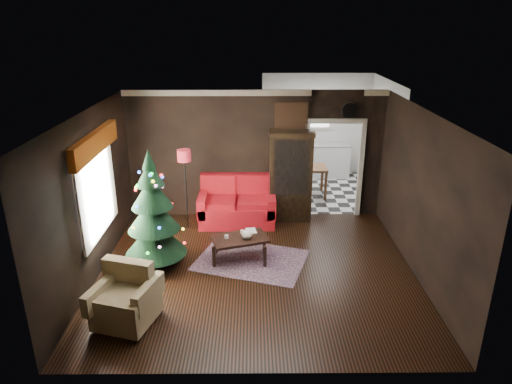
{
  "coord_description": "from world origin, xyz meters",
  "views": [
    {
      "loc": [
        -0.06,
        -7.1,
        4.19
      ],
      "look_at": [
        0.0,
        0.9,
        1.15
      ],
      "focal_mm": 32.31,
      "sensor_mm": 36.0,
      "label": 1
    }
  ],
  "objects_px": {
    "teapot": "(247,234)",
    "wall_clock": "(349,110)",
    "floor_lamp": "(186,191)",
    "curio_cabinet": "(290,178)",
    "kitchen_table": "(311,181)",
    "armchair": "(125,296)",
    "christmas_tree": "(153,211)",
    "loveseat": "(237,201)",
    "coffee_table": "(240,248)"
  },
  "relations": [
    {
      "from": "loveseat",
      "to": "kitchen_table",
      "type": "relative_size",
      "value": 2.27
    },
    {
      "from": "loveseat",
      "to": "wall_clock",
      "type": "xyz_separation_m",
      "value": [
        2.35,
        0.4,
        1.88
      ]
    },
    {
      "from": "armchair",
      "to": "teapot",
      "type": "distance_m",
      "value": 2.5
    },
    {
      "from": "teapot",
      "to": "kitchen_table",
      "type": "height_order",
      "value": "kitchen_table"
    },
    {
      "from": "kitchen_table",
      "to": "floor_lamp",
      "type": "bearing_deg",
      "value": -146.38
    },
    {
      "from": "christmas_tree",
      "to": "wall_clock",
      "type": "distance_m",
      "value": 4.54
    },
    {
      "from": "loveseat",
      "to": "coffee_table",
      "type": "height_order",
      "value": "loveseat"
    },
    {
      "from": "curio_cabinet",
      "to": "teapot",
      "type": "bearing_deg",
      "value": -115.55
    },
    {
      "from": "armchair",
      "to": "curio_cabinet",
      "type": "bearing_deg",
      "value": 71.07
    },
    {
      "from": "coffee_table",
      "to": "curio_cabinet",
      "type": "bearing_deg",
      "value": 60.55
    },
    {
      "from": "curio_cabinet",
      "to": "christmas_tree",
      "type": "distance_m",
      "value": 3.25
    },
    {
      "from": "wall_clock",
      "to": "floor_lamp",
      "type": "bearing_deg",
      "value": -169.33
    },
    {
      "from": "loveseat",
      "to": "floor_lamp",
      "type": "height_order",
      "value": "floor_lamp"
    },
    {
      "from": "coffee_table",
      "to": "kitchen_table",
      "type": "bearing_deg",
      "value": 62.67
    },
    {
      "from": "floor_lamp",
      "to": "coffee_table",
      "type": "xyz_separation_m",
      "value": [
        1.14,
        -1.4,
        -0.6
      ]
    },
    {
      "from": "armchair",
      "to": "kitchen_table",
      "type": "xyz_separation_m",
      "value": [
        3.3,
        5.16,
        -0.09
      ]
    },
    {
      "from": "curio_cabinet",
      "to": "kitchen_table",
      "type": "distance_m",
      "value": 1.67
    },
    {
      "from": "coffee_table",
      "to": "teapot",
      "type": "relative_size",
      "value": 4.85
    },
    {
      "from": "loveseat",
      "to": "floor_lamp",
      "type": "xyz_separation_m",
      "value": [
        -1.04,
        -0.24,
        0.33
      ]
    },
    {
      "from": "curio_cabinet",
      "to": "armchair",
      "type": "distance_m",
      "value": 4.6
    },
    {
      "from": "armchair",
      "to": "coffee_table",
      "type": "relative_size",
      "value": 0.84
    },
    {
      "from": "teapot",
      "to": "wall_clock",
      "type": "relative_size",
      "value": 0.63
    },
    {
      "from": "floor_lamp",
      "to": "armchair",
      "type": "distance_m",
      "value": 3.32
    },
    {
      "from": "curio_cabinet",
      "to": "armchair",
      "type": "height_order",
      "value": "curio_cabinet"
    },
    {
      "from": "loveseat",
      "to": "coffee_table",
      "type": "xyz_separation_m",
      "value": [
        0.1,
        -1.64,
        -0.27
      ]
    },
    {
      "from": "christmas_tree",
      "to": "coffee_table",
      "type": "relative_size",
      "value": 2.11
    },
    {
      "from": "teapot",
      "to": "wall_clock",
      "type": "bearing_deg",
      "value": 44.79
    },
    {
      "from": "teapot",
      "to": "christmas_tree",
      "type": "bearing_deg",
      "value": -176.51
    },
    {
      "from": "coffee_table",
      "to": "christmas_tree",
      "type": "bearing_deg",
      "value": -173.73
    },
    {
      "from": "loveseat",
      "to": "floor_lamp",
      "type": "relative_size",
      "value": 0.97
    },
    {
      "from": "loveseat",
      "to": "wall_clock",
      "type": "distance_m",
      "value": 3.04
    },
    {
      "from": "teapot",
      "to": "kitchen_table",
      "type": "xyz_separation_m",
      "value": [
        1.57,
        3.35,
        -0.18
      ]
    },
    {
      "from": "coffee_table",
      "to": "wall_clock",
      "type": "relative_size",
      "value": 3.08
    },
    {
      "from": "wall_clock",
      "to": "curio_cabinet",
      "type": "bearing_deg",
      "value": -171.47
    },
    {
      "from": "coffee_table",
      "to": "teapot",
      "type": "bearing_deg",
      "value": -26.59
    },
    {
      "from": "floor_lamp",
      "to": "armchair",
      "type": "relative_size",
      "value": 2.11
    },
    {
      "from": "wall_clock",
      "to": "kitchen_table",
      "type": "bearing_deg",
      "value": 113.75
    },
    {
      "from": "kitchen_table",
      "to": "christmas_tree",
      "type": "bearing_deg",
      "value": -132.74
    },
    {
      "from": "armchair",
      "to": "floor_lamp",
      "type": "bearing_deg",
      "value": 98.51
    },
    {
      "from": "armchair",
      "to": "teapot",
      "type": "xyz_separation_m",
      "value": [
        1.73,
        1.81,
        0.09
      ]
    },
    {
      "from": "teapot",
      "to": "wall_clock",
      "type": "xyz_separation_m",
      "value": [
        2.12,
        2.1,
        1.83
      ]
    },
    {
      "from": "loveseat",
      "to": "teapot",
      "type": "xyz_separation_m",
      "value": [
        0.23,
        -1.7,
        0.05
      ]
    },
    {
      "from": "loveseat",
      "to": "wall_clock",
      "type": "bearing_deg",
      "value": 9.66
    },
    {
      "from": "armchair",
      "to": "wall_clock",
      "type": "relative_size",
      "value": 2.6
    },
    {
      "from": "teapot",
      "to": "floor_lamp",
      "type": "bearing_deg",
      "value": 130.93
    },
    {
      "from": "christmas_tree",
      "to": "kitchen_table",
      "type": "bearing_deg",
      "value": 47.26
    },
    {
      "from": "floor_lamp",
      "to": "coffee_table",
      "type": "relative_size",
      "value": 1.78
    },
    {
      "from": "floor_lamp",
      "to": "curio_cabinet",
      "type": "bearing_deg",
      "value": 11.83
    },
    {
      "from": "curio_cabinet",
      "to": "floor_lamp",
      "type": "height_order",
      "value": "curio_cabinet"
    },
    {
      "from": "kitchen_table",
      "to": "teapot",
      "type": "bearing_deg",
      "value": -115.08
    }
  ]
}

